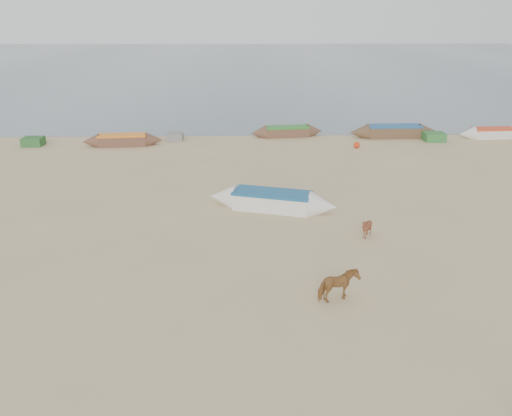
{
  "coord_description": "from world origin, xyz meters",
  "views": [
    {
      "loc": [
        -0.5,
        -16.42,
        9.06
      ],
      "look_at": [
        0.0,
        4.0,
        1.0
      ],
      "focal_mm": 35.0,
      "sensor_mm": 36.0,
      "label": 1
    }
  ],
  "objects": [
    {
      "name": "ground",
      "position": [
        0.0,
        0.0,
        0.0
      ],
      "size": [
        140.0,
        140.0,
        0.0
      ],
      "primitive_type": "plane",
      "color": "tan",
      "rests_on": "ground"
    },
    {
      "name": "sea",
      "position": [
        0.0,
        82.0,
        0.01
      ],
      "size": [
        160.0,
        160.0,
        0.0
      ],
      "primitive_type": "plane",
      "color": "slate",
      "rests_on": "ground"
    },
    {
      "name": "cow_adult",
      "position": [
        2.58,
        -2.05,
        0.58
      ],
      "size": [
        1.5,
        1.1,
        1.16
      ],
      "primitive_type": "imported",
      "rotation": [
        0.0,
        0.0,
        1.96
      ],
      "color": "#905E2F",
      "rests_on": "ground"
    },
    {
      "name": "calf_front",
      "position": [
        4.7,
        2.95,
        0.46
      ],
      "size": [
        1.0,
        0.93,
        0.91
      ],
      "primitive_type": "imported",
      "rotation": [
        0.0,
        0.0,
        -1.3
      ],
      "color": "brown",
      "rests_on": "ground"
    },
    {
      "name": "near_canoe",
      "position": [
        0.84,
        6.39,
        0.45
      ],
      "size": [
        6.5,
        3.09,
        0.9
      ],
      "primitive_type": null,
      "rotation": [
        0.0,
        0.0,
        -0.28
      ],
      "color": "white",
      "rests_on": "ground"
    },
    {
      "name": "waterline_canoes",
      "position": [
        4.74,
        20.76,
        0.43
      ],
      "size": [
        55.09,
        4.41,
        0.96
      ],
      "color": "brown",
      "rests_on": "ground"
    },
    {
      "name": "beach_clutter",
      "position": [
        3.51,
        20.12,
        0.3
      ],
      "size": [
        44.2,
        3.81,
        0.64
      ],
      "color": "#2B5F2A",
      "rests_on": "ground"
    }
  ]
}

